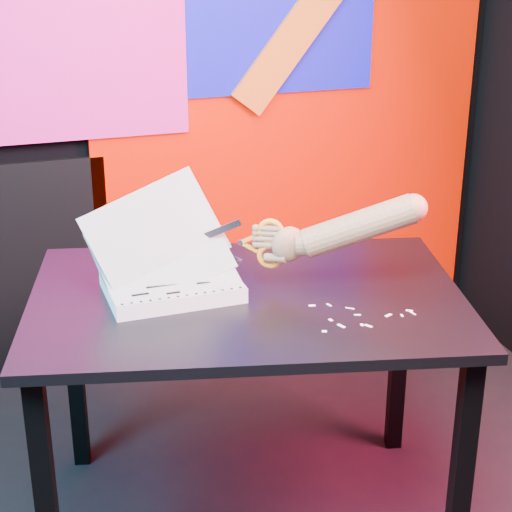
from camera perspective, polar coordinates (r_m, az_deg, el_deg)
name	(u,v)px	position (r m, az deg, el deg)	size (l,w,h in m)	color
room	(241,109)	(1.79, -0.98, 9.77)	(3.01, 3.01, 2.71)	black
backdrop	(145,132)	(3.28, -7.44, 8.19)	(2.88, 0.05, 2.08)	red
work_table	(247,324)	(2.39, -0.60, -4.58)	(1.33, 1.03, 0.75)	black
printout_stack	(171,282)	(2.36, -5.71, -1.77)	(0.42, 0.27, 0.34)	silver
scissors	(264,243)	(2.36, 0.53, 0.85)	(0.24, 0.11, 0.15)	#B2B2C1
hand_forearm	(347,229)	(2.33, 6.09, 1.81)	(0.42, 0.23, 0.21)	#997052
paper_clippings	(360,317)	(2.24, 6.97, -4.04)	(0.28, 0.17, 0.00)	beige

